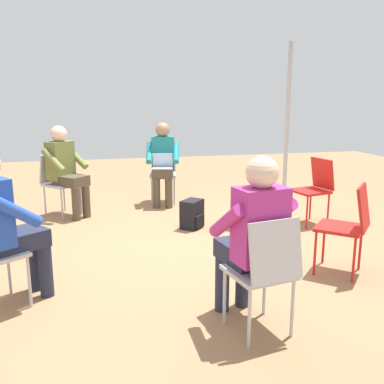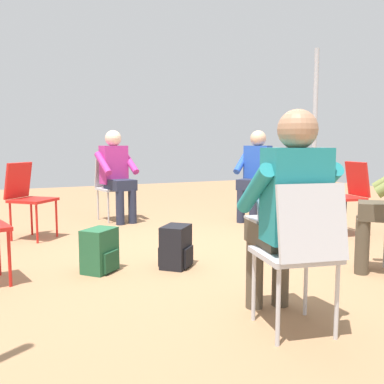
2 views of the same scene
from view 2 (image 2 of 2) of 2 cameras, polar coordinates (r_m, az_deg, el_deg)
ground_plane at (r=4.27m, az=-1.16°, el=-7.84°), size 14.00×14.00×0.00m
chair_west at (r=2.40m, az=14.30°, el=-7.13°), size 0.51×0.47×0.85m
chair_northeast at (r=5.07m, az=-21.08°, el=-0.31°), size 0.58×0.59×0.85m
chair_south at (r=5.24m, az=20.09°, el=-0.07°), size 0.46×0.50×0.85m
chair_southeast at (r=6.10m, az=8.97°, el=1.10°), size 0.57×0.58×0.85m
chair_east at (r=6.05m, az=-10.64°, el=1.02°), size 0.50×0.47×0.85m
person_with_laptop at (r=2.52m, az=12.63°, el=-1.93°), size 0.58×0.56×1.24m
person_in_magenta at (r=5.88m, az=-10.00°, el=2.82°), size 0.56×0.55×1.24m
person_in_blue at (r=5.93m, az=8.42°, el=2.88°), size 0.63×0.63×1.24m
backpack_near_laptop_user at (r=3.69m, az=-2.16°, el=-7.61°), size 0.34×0.34×0.36m
backpack_by_empty_chair at (r=3.64m, az=-12.21°, el=-7.95°), size 0.34×0.34×0.36m
tent_pole_far at (r=6.71m, az=16.01°, el=7.63°), size 0.07×0.07×2.45m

